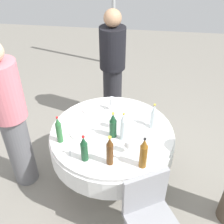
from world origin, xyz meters
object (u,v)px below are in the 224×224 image
person_mid (113,67)px  bottle_amber_mid (144,153)px  wine_glass_east (112,102)px  person_left (11,118)px  bottle_clear_south (123,127)px  bottle_clear_left (153,117)px  chair_west (149,212)px  bottle_dark_green_inner (113,126)px  bottle_dark_green_west (84,149)px  plate_outer (134,123)px  plate_right (80,133)px  dining_table (112,142)px  wine_glass_west (128,144)px  bottle_brown_far (110,151)px  plate_near (93,109)px  bottle_green_east (59,130)px  wine_glass_south (114,119)px

person_mid → bottle_amber_mid: bearing=-80.7°
wine_glass_east → person_mid: (0.81, 0.10, -0.00)m
bottle_amber_mid → person_left: person_left is taller
person_mid → bottle_clear_south: bearing=-85.2°
bottle_clear_left → person_left: 1.41m
bottle_amber_mid → person_mid: (1.59, 0.47, -0.04)m
bottle_clear_left → chair_west: 0.92m
bottle_dark_green_inner → chair_west: size_ratio=0.32×
bottle_dark_green_west → plate_outer: size_ratio=1.25×
bottle_dark_green_west → plate_right: bottle_dark_green_west is taller
wine_glass_east → dining_table: bearing=-172.4°
bottle_clear_left → wine_glass_west: bearing=150.4°
bottle_amber_mid → wine_glass_west: bottle_amber_mid is taller
bottle_amber_mid → plate_outer: size_ratio=1.47×
bottle_brown_far → plate_near: (0.76, 0.29, -0.14)m
dining_table → bottle_green_east: bearing=114.0°
wine_glass_east → plate_outer: 0.36m
bottle_clear_left → plate_outer: (0.03, 0.19, -0.12)m
bottle_dark_green_inner → person_left: bearing=91.9°
bottle_clear_south → plate_right: 0.45m
wine_glass_east → wine_glass_west: wine_glass_east is taller
bottle_brown_far → chair_west: bearing=-129.0°
bottle_clear_south → bottle_dark_green_inner: bearing=74.0°
plate_outer → person_mid: person_mid is taller
bottle_dark_green_west → bottle_green_east: bearing=54.6°
bottle_amber_mid → wine_glass_south: bottle_amber_mid is taller
bottle_dark_green_inner → wine_glass_west: (-0.20, -0.16, -0.03)m
bottle_dark_green_inner → chair_west: bottle_dark_green_inner is taller
bottle_dark_green_west → chair_west: size_ratio=0.32×
dining_table → chair_west: 0.84m
bottle_brown_far → plate_outer: bearing=-17.4°
bottle_clear_south → wine_glass_west: 0.19m
bottle_clear_south → wine_glass_east: 0.49m
bottle_dark_green_west → plate_right: 0.37m
bottle_brown_far → bottle_dark_green_west: bearing=85.6°
dining_table → wine_glass_east: 0.45m
bottle_dark_green_inner → wine_glass_east: (0.43, 0.07, -0.02)m
bottle_amber_mid → chair_west: bearing=-164.3°
bottle_green_east → chair_west: size_ratio=0.34×
plate_right → person_left: bearing=91.6°
bottle_amber_mid → chair_west: (-0.31, -0.09, -0.37)m
plate_near → person_left: 0.87m
bottle_green_east → plate_near: (0.54, -0.22, -0.13)m
bottle_green_east → chair_west: bottle_green_east is taller
wine_glass_east → chair_west: (-1.09, -0.46, -0.33)m
bottle_amber_mid → bottle_green_east: (0.22, 0.80, -0.01)m
bottle_amber_mid → bottle_clear_south: bearing=31.7°
bottle_amber_mid → bottle_dark_green_west: bearing=88.5°
bottle_amber_mid → wine_glass_east: (0.79, 0.37, -0.04)m
wine_glass_east → chair_west: 1.23m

